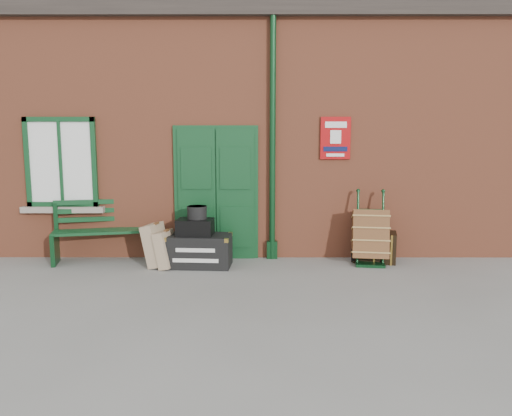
{
  "coord_description": "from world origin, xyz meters",
  "views": [
    {
      "loc": [
        0.39,
        -6.92,
        2.11
      ],
      "look_at": [
        0.38,
        0.6,
        1.0
      ],
      "focal_mm": 35.0,
      "sensor_mm": 36.0,
      "label": 1
    }
  ],
  "objects_px": {
    "houdini_trunk": "(199,251)",
    "dark_trunk": "(374,247)",
    "bench": "(106,229)",
    "porter_trolley": "(370,236)"
  },
  "relations": [
    {
      "from": "houdini_trunk",
      "to": "dark_trunk",
      "type": "height_order",
      "value": "houdini_trunk"
    },
    {
      "from": "bench",
      "to": "dark_trunk",
      "type": "bearing_deg",
      "value": -13.6
    },
    {
      "from": "houdini_trunk",
      "to": "dark_trunk",
      "type": "relative_size",
      "value": 1.49
    },
    {
      "from": "porter_trolley",
      "to": "bench",
      "type": "bearing_deg",
      "value": -174.63
    },
    {
      "from": "houdini_trunk",
      "to": "dark_trunk",
      "type": "bearing_deg",
      "value": 10.44
    },
    {
      "from": "porter_trolley",
      "to": "dark_trunk",
      "type": "relative_size",
      "value": 1.72
    },
    {
      "from": "bench",
      "to": "houdini_trunk",
      "type": "xyz_separation_m",
      "value": [
        1.6,
        -0.41,
        -0.27
      ]
    },
    {
      "from": "porter_trolley",
      "to": "houdini_trunk",
      "type": "bearing_deg",
      "value": -167.9
    },
    {
      "from": "bench",
      "to": "houdini_trunk",
      "type": "distance_m",
      "value": 1.67
    },
    {
      "from": "houdini_trunk",
      "to": "bench",
      "type": "bearing_deg",
      "value": 169.7
    }
  ]
}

